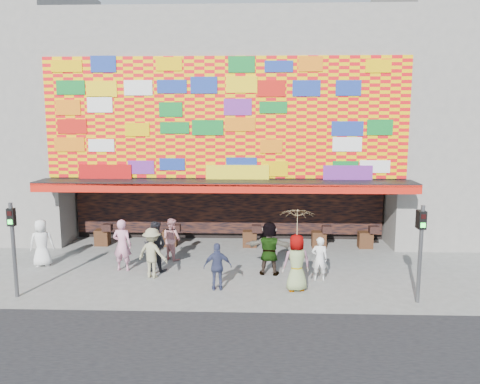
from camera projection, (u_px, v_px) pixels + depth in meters
The scene contains 14 objects.
ground at pixel (218, 283), 15.92m from camera, with size 90.00×90.00×0.00m, color slate.
shop_building at pixel (231, 125), 23.19m from camera, with size 15.20×9.40×10.00m.
signal_left at pixel (13, 239), 14.37m from camera, with size 0.22×0.20×3.00m.
signal_right at pixel (421, 243), 13.93m from camera, with size 0.22×0.20×3.00m.
ped_a at pixel (42, 243), 17.60m from camera, with size 0.88×0.57×1.80m, color white.
ped_b at pixel (122, 245), 17.09m from camera, with size 0.70×0.46×1.91m, color pink.
ped_c at pixel (155, 246), 17.05m from camera, with size 0.90×0.70×1.85m, color black.
ped_d at pixel (152, 253), 16.34m from camera, with size 1.14×0.66×1.77m, color gray.
ped_e at pixel (218, 267), 15.14m from camera, with size 0.92×0.38×1.56m, color #373D60.
ped_f at pixel (269, 248), 16.65m from camera, with size 1.79×0.57×1.93m, color gray.
ped_g at pixel (296, 263), 15.05m from camera, with size 0.91×0.59×1.87m, color gray.
ped_h at pixel (319, 259), 16.05m from camera, with size 0.56×0.37×1.53m, color white.
ped_i at pixel (172, 239), 18.46m from camera, with size 0.81×0.63×1.66m, color #D08789.
parasol at pixel (297, 224), 14.86m from camera, with size 1.24×1.26×1.96m.
Camera 1 is at (1.29, -15.22, 5.51)m, focal length 35.00 mm.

